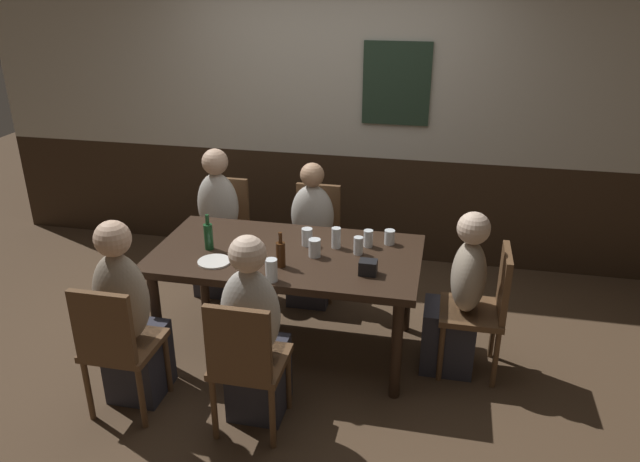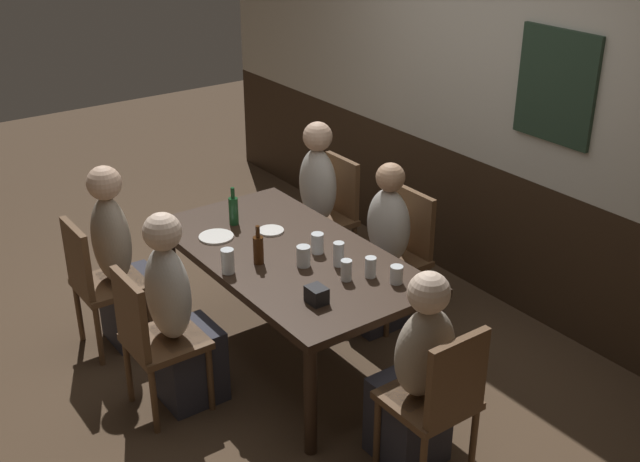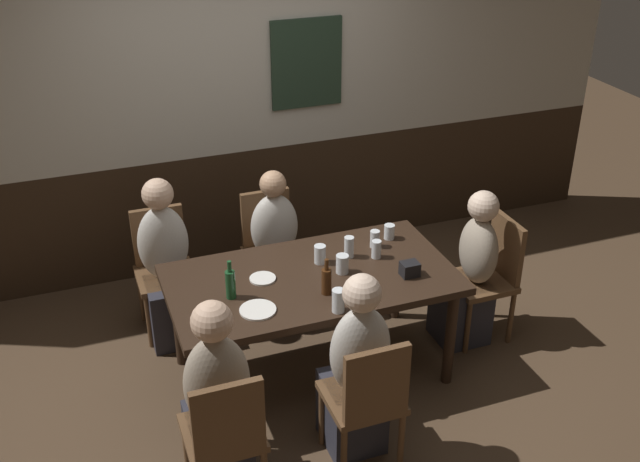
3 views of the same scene
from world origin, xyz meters
TOP-DOWN VIEW (x-y plane):
  - ground_plane at (0.00, 0.00)m, footprint 12.00×12.00m
  - wall_back at (0.00, 1.65)m, footprint 6.40×0.13m
  - dining_table at (0.00, 0.00)m, footprint 1.77×0.95m
  - chair_mid_far at (0.00, 0.89)m, footprint 0.40×0.40m
  - chair_left_far at (-0.78, 0.89)m, footprint 0.40×0.40m
  - chair_mid_near at (0.00, -0.89)m, footprint 0.40×0.40m
  - chair_head_east at (1.30, 0.00)m, footprint 0.40×0.40m
  - chair_left_near at (-0.78, -0.89)m, footprint 0.40×0.40m
  - person_mid_far at (-0.00, 0.73)m, footprint 0.34×0.37m
  - person_left_far at (-0.78, 0.73)m, footprint 0.34×0.37m
  - person_mid_near at (0.00, -0.73)m, footprint 0.34×0.37m
  - person_head_east at (1.14, 0.00)m, footprint 0.37×0.34m
  - person_left_near at (-0.78, -0.73)m, footprint 0.34×0.37m
  - beer_glass_tall at (0.02, -0.41)m, footprint 0.07×0.07m
  - tumbler_short at (0.47, 0.07)m, footprint 0.06×0.06m
  - pint_glass_pale at (0.31, 0.14)m, footprint 0.06×0.06m
  - pint_glass_amber at (0.65, 0.27)m, footprint 0.07×0.07m
  - pint_glass_stout at (0.52, 0.20)m, footprint 0.06×0.06m
  - tumbler_water at (0.11, 0.14)m, footprint 0.07×0.07m
  - highball_clear at (0.20, -0.02)m, footprint 0.08×0.08m
  - beer_bottle_green at (-0.52, -0.06)m, footprint 0.06×0.06m
  - beer_bottle_brown at (0.02, -0.21)m, footprint 0.06×0.06m
  - plate_white_large at (-0.41, -0.25)m, footprint 0.21×0.21m
  - plate_white_small at (-0.29, 0.07)m, footprint 0.16×0.16m
  - condiment_caddy at (0.57, -0.20)m, footprint 0.11×0.09m

SIDE VIEW (x-z plane):
  - ground_plane at x=0.00m, z-range 0.00..0.00m
  - person_mid_far at x=0.00m, z-range -0.09..1.03m
  - person_head_east at x=1.14m, z-range -0.09..1.04m
  - chair_mid_far at x=0.00m, z-range 0.06..0.94m
  - chair_left_far at x=-0.78m, z-range 0.06..0.94m
  - chair_mid_near at x=0.00m, z-range 0.06..0.94m
  - chair_head_east at x=1.30m, z-range 0.06..0.94m
  - chair_left_near at x=-0.78m, z-range 0.06..0.94m
  - person_mid_near at x=0.00m, z-range -0.09..1.10m
  - person_left_far at x=-0.78m, z-range -0.09..1.10m
  - person_left_near at x=-0.78m, z-range -0.09..1.12m
  - dining_table at x=0.00m, z-range 0.29..1.03m
  - plate_white_large at x=-0.41m, z-range 0.74..0.75m
  - plate_white_small at x=-0.29m, z-range 0.74..0.75m
  - pint_glass_amber at x=0.65m, z-range 0.73..0.83m
  - condiment_caddy at x=0.57m, z-range 0.74..0.83m
  - highball_clear at x=0.20m, z-range 0.73..0.85m
  - tumbler_water at x=0.11m, z-range 0.73..0.85m
  - pint_glass_stout at x=0.52m, z-range 0.74..0.85m
  - tumbler_short at x=0.47m, z-range 0.73..0.85m
  - pint_glass_pale at x=0.31m, z-range 0.73..0.87m
  - beer_glass_tall at x=0.02m, z-range 0.73..0.87m
  - beer_bottle_brown at x=0.02m, z-range 0.71..0.95m
  - beer_bottle_green at x=-0.52m, z-range 0.71..0.96m
  - wall_back at x=0.00m, z-range 0.00..2.60m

